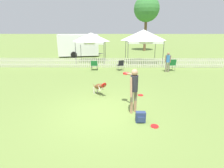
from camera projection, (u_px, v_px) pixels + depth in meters
ground_plane at (103, 113)px, 6.78m from camera, size 240.00×240.00×0.00m
handler_person at (134, 86)px, 6.52m from camera, size 0.58×1.13×1.72m
leaping_dog at (99, 86)px, 8.47m from camera, size 0.81×0.96×0.74m
frisbee_near_handler at (140, 95)px, 8.54m from camera, size 0.27×0.27×0.02m
frisbee_near_dog at (155, 126)px, 5.80m from camera, size 0.27×0.27×0.02m
backpack_on_grass at (141, 117)px, 6.03m from camera, size 0.34×0.23×0.38m
picket_fence at (109, 63)px, 14.65m from camera, size 19.34×0.04×0.81m
folding_chair_blue_left at (172, 64)px, 13.42m from camera, size 0.57×0.59×0.91m
folding_chair_center at (94, 64)px, 13.62m from camera, size 0.52×0.54×0.79m
folding_chair_green_right at (121, 64)px, 13.51m from camera, size 0.57×0.58×0.83m
canopy_tent_main at (91, 38)px, 16.82m from camera, size 2.64×2.64×2.79m
canopy_tent_secondary at (144, 36)px, 15.97m from camera, size 3.06×3.06×3.07m
spectator_standing at (168, 60)px, 12.97m from camera, size 0.41×0.27×1.47m
equipment_trailer at (78, 45)px, 20.50m from camera, size 5.44×2.88×2.53m
tree_left_grove at (147, 9)px, 24.50m from camera, size 3.57×3.57×7.64m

